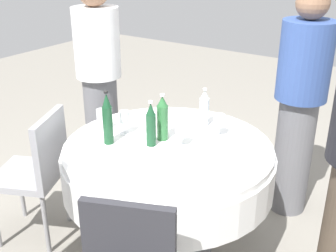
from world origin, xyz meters
TOP-DOWN VIEW (x-y plane):
  - ground_plane at (0.00, 0.00)m, footprint 10.00×10.00m
  - dining_table at (0.00, 0.00)m, footprint 1.24×1.24m
  - bottle_clear_right at (0.37, -0.03)m, footprint 0.06×0.06m
  - bottle_green_north at (0.05, 0.07)m, footprint 0.07×0.07m
  - bottle_dark_green_east at (-0.17, 0.30)m, footprint 0.06×0.06m
  - bottle_dark_green_west at (-0.05, 0.08)m, footprint 0.06×0.06m
  - wine_glass_west at (-0.05, 0.46)m, footprint 0.06×0.06m
  - wine_glass_mid at (0.04, -0.07)m, footprint 0.07×0.07m
  - wine_glass_south at (-0.02, 0.31)m, footprint 0.06×0.06m
  - wine_glass_inner at (0.28, -0.18)m, footprint 0.07×0.07m
  - plate_outer at (-0.34, -0.10)m, footprint 0.24×0.24m
  - plate_left at (0.13, -0.42)m, footprint 0.20×0.20m
  - spoon_north at (0.31, 0.19)m, footprint 0.03×0.18m
  - fork_east at (-0.37, 0.20)m, footprint 0.18×0.02m
  - folded_napkin at (-0.18, -0.37)m, footprint 0.16×0.16m
  - person_north at (0.44, 0.93)m, footprint 0.34×0.34m
  - person_east at (0.88, -0.47)m, footprint 0.34×0.34m
  - chair_inner at (-0.34, 0.75)m, footprint 0.53×0.53m

SIDE VIEW (x-z plane):
  - ground_plane at x=0.00m, z-range 0.00..0.00m
  - chair_inner at x=-0.34m, z-range 0.08..0.95m
  - dining_table at x=0.00m, z-range 0.22..0.96m
  - spoon_north at x=0.31m, z-range 0.74..0.74m
  - fork_east at x=-0.37m, z-range 0.74..0.74m
  - plate_outer at x=-0.34m, z-range 0.74..0.76m
  - plate_left at x=0.13m, z-range 0.74..0.76m
  - folded_napkin at x=-0.18m, z-range 0.74..0.76m
  - person_east at x=0.88m, z-range 0.04..1.62m
  - wine_glass_mid at x=0.04m, z-range 0.76..0.89m
  - wine_glass_west at x=-0.05m, z-range 0.77..0.90m
  - wine_glass_inner at x=0.28m, z-range 0.77..0.91m
  - wine_glass_south at x=-0.02m, z-range 0.77..0.92m
  - person_north at x=0.44m, z-range 0.04..1.66m
  - bottle_clear_right at x=0.37m, z-range 0.73..0.98m
  - bottle_dark_green_west at x=-0.05m, z-range 0.73..1.00m
  - bottle_green_north at x=0.05m, z-range 0.73..1.01m
  - bottle_dark_green_east at x=-0.17m, z-range 0.73..1.05m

